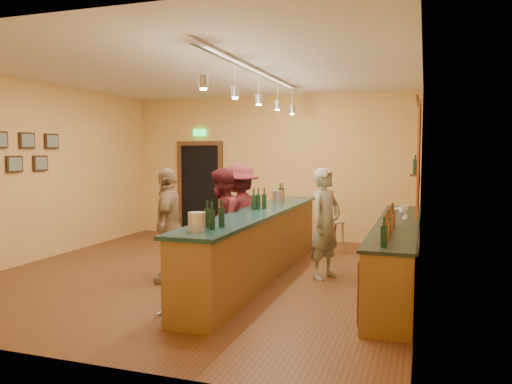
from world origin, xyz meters
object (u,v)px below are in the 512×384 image
(customer_c, at_px, (239,216))
(customer_b, at_px, (168,225))
(bartender, at_px, (325,223))
(customer_a, at_px, (222,223))
(back_counter, at_px, (397,253))
(bar_stool, at_px, (337,229))
(tasting_bar, at_px, (259,239))

(customer_c, bearing_deg, customer_b, -6.57)
(bartender, distance_m, customer_a, 1.60)
(back_counter, xyz_separation_m, bar_stool, (-1.22, 2.02, -0.00))
(tasting_bar, height_order, customer_a, customer_a)
(tasting_bar, bearing_deg, back_counter, 5.03)
(bartender, height_order, customer_a, same)
(tasting_bar, distance_m, customer_a, 0.62)
(customer_b, bearing_deg, bar_stool, 127.47)
(tasting_bar, height_order, customer_b, customer_b)
(bartender, bearing_deg, customer_c, 103.85)
(bartender, bearing_deg, back_counter, -72.89)
(customer_c, bearing_deg, customer_a, 21.34)
(back_counter, height_order, customer_b, customer_b)
(customer_a, bearing_deg, back_counter, 96.37)
(tasting_bar, relative_size, bar_stool, 8.08)
(tasting_bar, distance_m, customer_b, 1.39)
(customer_a, distance_m, customer_c, 0.77)
(customer_c, relative_size, bar_stool, 2.78)
(customer_a, xyz_separation_m, customer_b, (-0.66, -0.48, 0.01))
(customer_b, relative_size, customer_c, 0.98)
(bartender, xyz_separation_m, customer_c, (-1.53, 0.29, 0.02))
(customer_a, height_order, bar_stool, customer_a)
(customer_b, height_order, customer_c, customer_c)
(customer_b, distance_m, bar_stool, 3.53)
(customer_c, bearing_deg, bartender, 100.62)
(back_counter, bearing_deg, customer_c, 170.62)
(bar_stool, bearing_deg, bartender, -85.79)
(bar_stool, bearing_deg, tasting_bar, -110.91)
(tasting_bar, height_order, customer_c, customer_c)
(customer_a, bearing_deg, bar_stool, 148.47)
(bartender, bearing_deg, tasting_bar, 132.80)
(tasting_bar, xyz_separation_m, bartender, (0.98, 0.32, 0.25))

